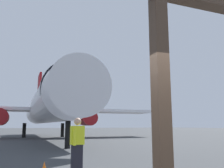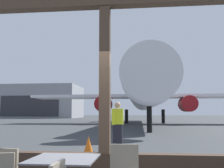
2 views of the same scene
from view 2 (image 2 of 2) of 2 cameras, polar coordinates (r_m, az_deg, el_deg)
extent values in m
plane|color=#383A3D|center=(44.87, 5.25, -8.06)|extent=(220.00, 220.00, 0.00)
cube|color=#4C3828|center=(5.35, -1.52, 17.65)|extent=(8.62, 0.24, 0.24)
cube|color=#4C3828|center=(4.90, -1.58, -2.22)|extent=(0.20, 0.20, 3.40)
cube|color=slate|center=(3.59, -10.53, -15.81)|extent=(0.85, 0.85, 0.02)
cube|color=gray|center=(3.82, 2.71, -16.22)|extent=(0.40, 0.05, 0.43)
cube|color=gray|center=(3.90, -22.47, -15.69)|extent=(0.40, 0.11, 0.39)
cylinder|color=silver|center=(32.97, 7.18, -2.13)|extent=(3.88, 30.71, 3.88)
cone|color=silver|center=(16.41, 8.31, 2.13)|extent=(3.69, 2.60, 3.69)
cylinder|color=black|center=(18.31, 8.07, 1.72)|extent=(3.96, 0.90, 3.96)
cube|color=silver|center=(34.57, -5.74, -2.85)|extent=(13.48, 4.20, 0.36)
cube|color=silver|center=(34.87, 19.94, -2.53)|extent=(13.48, 4.20, 0.36)
cylinder|color=maroon|center=(32.71, -1.84, -4.43)|extent=(1.90, 3.20, 1.90)
cylinder|color=maroon|center=(32.92, 16.23, -4.19)|extent=(1.90, 3.20, 1.90)
cube|color=maroon|center=(47.22, 6.78, 1.89)|extent=(0.36, 4.40, 5.20)
cylinder|color=black|center=(18.43, 8.18, -7.68)|extent=(0.36, 0.36, 1.81)
cylinder|color=black|center=(34.83, 3.20, -7.08)|extent=(0.44, 0.44, 1.81)
cylinder|color=black|center=(34.92, 11.15, -6.97)|extent=(0.44, 0.44, 1.81)
cube|color=black|center=(9.34, 1.23, -11.73)|extent=(0.32, 0.20, 0.95)
cube|color=yellow|center=(9.30, 1.22, -7.13)|extent=(0.40, 0.22, 0.55)
sphere|color=tan|center=(9.30, 1.21, -4.63)|extent=(0.22, 0.22, 0.22)
cylinder|color=yellow|center=(9.49, 2.08, -7.26)|extent=(0.09, 0.09, 0.52)
cylinder|color=yellow|center=(9.11, 0.33, -7.30)|extent=(0.09, 0.09, 0.52)
cone|color=orange|center=(9.11, -5.18, -13.06)|extent=(0.32, 0.32, 0.56)
cube|color=black|center=(9.15, -5.20, -14.72)|extent=(0.36, 0.36, 0.03)
cube|color=gray|center=(77.48, -15.48, -3.80)|extent=(22.40, 14.40, 9.01)
cube|color=#2D2D33|center=(70.75, -17.66, -4.61)|extent=(15.68, 0.10, 5.41)
camera|label=1|loc=(3.18, -44.39, -1.61)|focal=38.57mm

